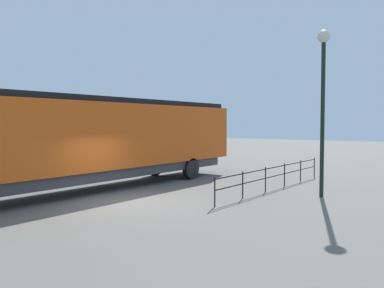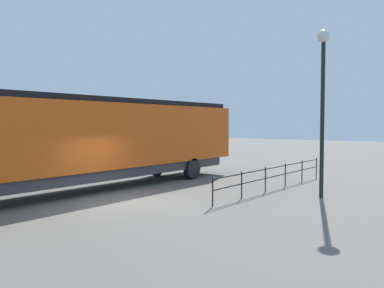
% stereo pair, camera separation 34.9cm
% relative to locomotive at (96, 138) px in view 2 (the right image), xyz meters
% --- Properties ---
extents(ground_plane, '(120.00, 120.00, 0.00)m').
position_rel_locomotive_xyz_m(ground_plane, '(3.11, -1.22, -2.28)').
color(ground_plane, '#666059').
extents(locomotive, '(2.81, 18.76, 4.05)m').
position_rel_locomotive_xyz_m(locomotive, '(0.00, 0.00, 0.00)').
color(locomotive, '#D15114').
rests_on(locomotive, ground_plane).
extents(lamp_post, '(0.50, 0.50, 6.58)m').
position_rel_locomotive_xyz_m(lamp_post, '(8.60, 4.14, 2.23)').
color(lamp_post, black).
rests_on(lamp_post, ground_plane).
extents(platform_fence, '(0.05, 10.10, 1.06)m').
position_rel_locomotive_xyz_m(platform_fence, '(6.22, 5.01, -1.58)').
color(platform_fence, black).
rests_on(platform_fence, ground_plane).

